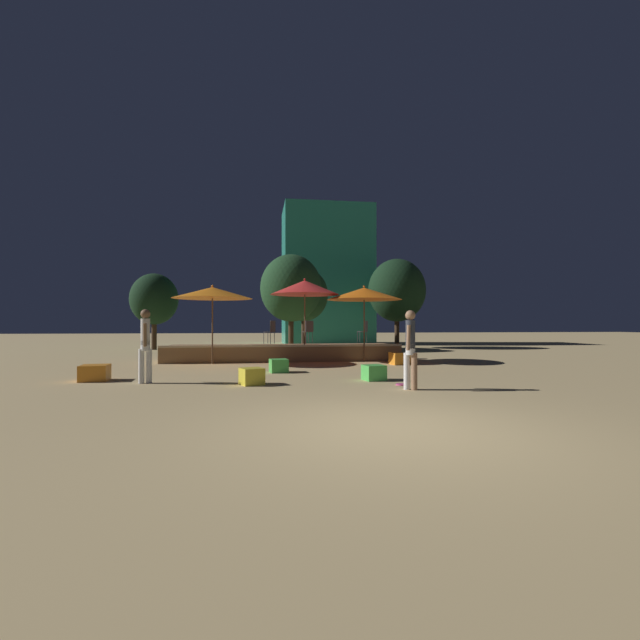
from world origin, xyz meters
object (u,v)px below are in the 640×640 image
at_px(cube_seat_0, 374,373).
at_px(person_0, 145,343).
at_px(patio_umbrella_2, 305,288).
at_px(bistro_chair_1, 308,329).
at_px(patio_umbrella_0, 364,294).
at_px(patio_umbrella_1, 212,293).
at_px(cube_seat_1, 399,359).
at_px(bistro_chair_2, 364,329).
at_px(cube_seat_4, 95,373).
at_px(person_1, 410,346).
at_px(background_tree_3, 291,288).
at_px(background_tree_1, 397,290).
at_px(background_tree_0, 154,299).
at_px(background_tree_2, 304,295).
at_px(cube_seat_3, 252,376).
at_px(cube_seat_2, 279,366).
at_px(bistro_chair_0, 271,330).
at_px(frisbee_disc, 401,384).

xyz_separation_m(cube_seat_0, person_0, (-5.60, 0.24, 0.79)).
xyz_separation_m(patio_umbrella_2, bistro_chair_1, (0.29, 1.22, -1.60)).
distance_m(patio_umbrella_0, bistro_chair_1, 2.82).
relative_size(patio_umbrella_1, bistro_chair_1, 3.13).
bearing_deg(cube_seat_1, bistro_chair_2, 102.63).
height_order(cube_seat_4, person_0, person_0).
distance_m(person_1, background_tree_3, 14.16).
relative_size(person_1, background_tree_1, 0.33).
bearing_deg(cube_seat_4, bistro_chair_1, 43.69).
height_order(background_tree_0, background_tree_2, background_tree_2).
height_order(patio_umbrella_0, person_0, patio_umbrella_0).
xyz_separation_m(background_tree_1, background_tree_3, (-6.41, -1.62, -0.08)).
bearing_deg(background_tree_1, bistro_chair_1, -130.50).
xyz_separation_m(cube_seat_3, background_tree_0, (-5.55, 14.43, 2.58)).
bearing_deg(cube_seat_2, cube_seat_4, -165.47).
distance_m(bistro_chair_0, frisbee_disc, 7.78).
relative_size(patio_umbrella_1, background_tree_0, 0.67).
height_order(cube_seat_0, cube_seat_4, cube_seat_4).
relative_size(background_tree_1, background_tree_3, 1.03).
height_order(patio_umbrella_0, background_tree_3, background_tree_3).
xyz_separation_m(bistro_chair_0, background_tree_2, (2.06, 7.30, 1.86)).
xyz_separation_m(cube_seat_1, frisbee_disc, (-1.63, -4.88, -0.19)).
distance_m(cube_seat_4, background_tree_2, 14.54).
distance_m(cube_seat_3, background_tree_0, 15.67).
height_order(person_1, background_tree_0, background_tree_0).
height_order(frisbee_disc, background_tree_1, background_tree_1).
relative_size(patio_umbrella_2, frisbee_disc, 13.92).
bearing_deg(background_tree_1, patio_umbrella_0, -115.67).
bearing_deg(bistro_chair_1, frisbee_disc, 74.84).
xyz_separation_m(cube_seat_2, background_tree_2, (1.95, 11.42, 2.87)).
bearing_deg(patio_umbrella_1, background_tree_3, 65.02).
relative_size(cube_seat_0, background_tree_1, 0.11).
bearing_deg(cube_seat_3, background_tree_3, 81.56).
height_order(cube_seat_2, bistro_chair_0, bistro_chair_0).
relative_size(cube_seat_2, background_tree_1, 0.11).
bearing_deg(person_0, cube_seat_0, 166.61).
xyz_separation_m(patio_umbrella_2, cube_seat_3, (-1.88, -5.84, -2.60)).
relative_size(cube_seat_4, background_tree_1, 0.13).
bearing_deg(person_1, cube_seat_4, 15.65).
bearing_deg(frisbee_disc, person_0, 168.81).
bearing_deg(background_tree_1, frisbee_disc, -108.10).
height_order(bistro_chair_0, background_tree_3, background_tree_3).
relative_size(cube_seat_0, person_0, 0.32).
bearing_deg(cube_seat_1, person_1, -106.41).
xyz_separation_m(patio_umbrella_0, cube_seat_2, (-3.36, -3.08, -2.37)).
distance_m(cube_seat_2, background_tree_0, 13.76).
xyz_separation_m(cube_seat_2, cube_seat_4, (-4.66, -1.21, 0.00)).
height_order(patio_umbrella_1, person_1, patio_umbrella_1).
distance_m(background_tree_0, background_tree_2, 8.27).
xyz_separation_m(cube_seat_0, cube_seat_1, (2.01, 3.93, 0.02)).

